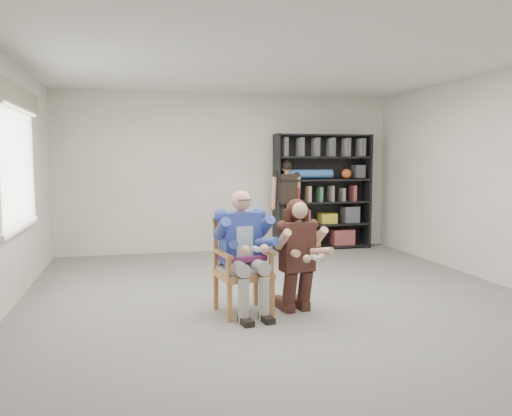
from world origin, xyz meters
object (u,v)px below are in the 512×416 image
object	(u,v)px
bookshelf	(323,192)
kneeling_woman	(299,257)
standing_man	(286,206)
seated_man	(243,252)
armchair	(243,266)

from	to	relation	value
bookshelf	kneeling_woman	bearing A→B (deg)	-114.64
bookshelf	standing_man	xyz separation A→B (m)	(-0.72, -0.07, -0.24)
kneeling_woman	seated_man	bearing A→B (deg)	159.30
standing_man	armchair	bearing A→B (deg)	-112.79
seated_man	kneeling_woman	bearing A→B (deg)	-20.70
seated_man	bookshelf	size ratio (longest dim) A/B	0.63
seated_man	bookshelf	distance (m)	4.16
kneeling_woman	standing_man	xyz separation A→B (m)	(0.94, 3.53, 0.20)
bookshelf	seated_man	bearing A→B (deg)	-122.66
bookshelf	standing_man	bearing A→B (deg)	-174.18
armchair	kneeling_woman	distance (m)	0.60
seated_man	bookshelf	xyz separation A→B (m)	(2.23, 3.49, 0.38)
armchair	bookshelf	xyz separation A→B (m)	(2.23, 3.49, 0.54)
armchair	kneeling_woman	world-z (taller)	kneeling_woman
kneeling_woman	standing_man	size ratio (longest dim) A/B	0.75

